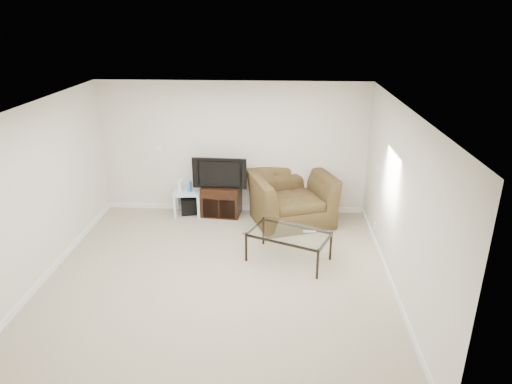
# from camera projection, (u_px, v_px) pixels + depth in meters

# --- Properties ---
(floor) EXTENTS (5.00, 5.00, 0.00)m
(floor) POSITION_uv_depth(u_px,v_px,m) (217.00, 279.00, 6.66)
(floor) COLOR tan
(floor) RESTS_ON ground
(ceiling) EXTENTS (5.00, 5.00, 0.00)m
(ceiling) POSITION_uv_depth(u_px,v_px,m) (211.00, 108.00, 5.74)
(ceiling) COLOR white
(ceiling) RESTS_ON ground
(wall_back) EXTENTS (5.00, 0.02, 2.50)m
(wall_back) POSITION_uv_depth(u_px,v_px,m) (233.00, 149.00, 8.52)
(wall_back) COLOR silver
(wall_back) RESTS_ON ground
(wall_left) EXTENTS (0.02, 5.00, 2.50)m
(wall_left) POSITION_uv_depth(u_px,v_px,m) (36.00, 196.00, 6.33)
(wall_left) COLOR silver
(wall_left) RESTS_ON ground
(wall_right) EXTENTS (0.02, 5.00, 2.50)m
(wall_right) POSITION_uv_depth(u_px,v_px,m) (401.00, 204.00, 6.08)
(wall_right) COLOR silver
(wall_right) RESTS_ON ground
(plate_back) EXTENTS (0.12, 0.02, 0.12)m
(plate_back) POSITION_uv_depth(u_px,v_px,m) (159.00, 148.00, 8.58)
(plate_back) COLOR white
(plate_back) RESTS_ON wall_back
(plate_right_switch) EXTENTS (0.02, 0.09, 0.13)m
(plate_right_switch) POSITION_uv_depth(u_px,v_px,m) (377.00, 166.00, 7.56)
(plate_right_switch) COLOR white
(plate_right_switch) RESTS_ON wall_right
(plate_right_outlet) EXTENTS (0.02, 0.08, 0.12)m
(plate_right_outlet) POSITION_uv_depth(u_px,v_px,m) (375.00, 225.00, 7.63)
(plate_right_outlet) COLOR white
(plate_right_outlet) RESTS_ON wall_right
(tv_stand) EXTENTS (0.75, 0.56, 0.59)m
(tv_stand) POSITION_uv_depth(u_px,v_px,m) (222.00, 200.00, 8.68)
(tv_stand) COLOR black
(tv_stand) RESTS_ON floor
(dvd_player) EXTENTS (0.40, 0.30, 0.05)m
(dvd_player) POSITION_uv_depth(u_px,v_px,m) (221.00, 191.00, 8.57)
(dvd_player) COLOR black
(dvd_player) RESTS_ON tv_stand
(television) EXTENTS (0.94, 0.22, 0.58)m
(television) POSITION_uv_depth(u_px,v_px,m) (220.00, 171.00, 8.44)
(television) COLOR black
(television) RESTS_ON tv_stand
(side_table) EXTENTS (0.54, 0.54, 0.47)m
(side_table) POSITION_uv_depth(u_px,v_px,m) (188.00, 202.00, 8.74)
(side_table) COLOR #A1BEC8
(side_table) RESTS_ON floor
(subwoofer) EXTENTS (0.37, 0.37, 0.31)m
(subwoofer) POSITION_uv_depth(u_px,v_px,m) (189.00, 205.00, 8.78)
(subwoofer) COLOR black
(subwoofer) RESTS_ON floor
(game_console) EXTENTS (0.05, 0.16, 0.22)m
(game_console) POSITION_uv_depth(u_px,v_px,m) (180.00, 186.00, 8.59)
(game_console) COLOR white
(game_console) RESTS_ON side_table
(game_case) EXTENTS (0.06, 0.14, 0.19)m
(game_case) POSITION_uv_depth(u_px,v_px,m) (190.00, 186.00, 8.60)
(game_case) COLOR #337FCC
(game_case) RESTS_ON side_table
(recliner) EXTENTS (1.64, 1.34, 1.23)m
(recliner) POSITION_uv_depth(u_px,v_px,m) (291.00, 190.00, 8.28)
(recliner) COLOR brown
(recliner) RESTS_ON floor
(coffee_table) EXTENTS (1.43, 1.14, 0.49)m
(coffee_table) POSITION_uv_depth(u_px,v_px,m) (289.00, 246.00, 7.07)
(coffee_table) COLOR black
(coffee_table) RESTS_ON floor
(remote) EXTENTS (0.20, 0.06, 0.02)m
(remote) POSITION_uv_depth(u_px,v_px,m) (309.00, 232.00, 6.96)
(remote) COLOR #B2B2B7
(remote) RESTS_ON coffee_table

